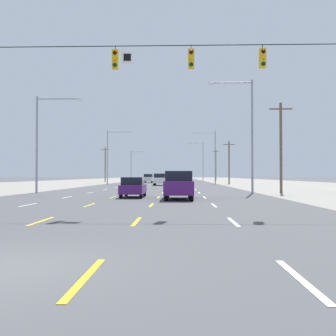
{
  "coord_description": "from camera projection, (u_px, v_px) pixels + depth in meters",
  "views": [
    {
      "loc": [
        3.28,
        -6.71,
        1.69
      ],
      "look_at": [
        0.85,
        79.81,
        3.36
      ],
      "focal_mm": 40.41,
      "sensor_mm": 36.0,
      "label": 1
    }
  ],
  "objects": [
    {
      "name": "signal_span_wire",
      "position": [
        127.0,
        102.0,
        18.59
      ],
      "size": [
        25.56,
        0.53,
        9.36
      ],
      "color": "brown",
      "rests_on": "ground"
    },
    {
      "name": "lot_apron_right",
      "position": [
        291.0,
        184.0,
        72.03
      ],
      "size": [
        28.0,
        440.0,
        0.01
      ],
      "primitive_type": "cube",
      "color": "gray",
      "rests_on": "ground"
    },
    {
      "name": "ground_plane",
      "position": [
        162.0,
        184.0,
        72.72
      ],
      "size": [
        572.0,
        572.0,
        0.0
      ],
      "primitive_type": "plane",
      "color": "#4C4C4F"
    },
    {
      "name": "suv_center_turn_mid",
      "position": [
        160.0,
        179.0,
        63.37
      ],
      "size": [
        1.98,
        4.9,
        1.98
      ],
      "color": "white",
      "rests_on": "ground"
    },
    {
      "name": "sedan_center_turn_far",
      "position": [
        170.0,
        178.0,
        133.79
      ],
      "size": [
        1.8,
        4.5,
        1.46
      ],
      "color": "red",
      "rests_on": "ground"
    },
    {
      "name": "utility_pole_right_row_1",
      "position": [
        229.0,
        162.0,
        70.84
      ],
      "size": [
        2.2,
        0.26,
        8.08
      ],
      "color": "brown",
      "rests_on": "ground"
    },
    {
      "name": "hatchback_center_turn_near",
      "position": [
        133.0,
        187.0,
        28.82
      ],
      "size": [
        1.72,
        3.9,
        1.54
      ],
      "color": "#4C196B",
      "rests_on": "ground"
    },
    {
      "name": "suv_inner_right_nearest",
      "position": [
        179.0,
        185.0,
        26.53
      ],
      "size": [
        1.98,
        4.9,
        1.98
      ],
      "color": "#4C196B",
      "rests_on": "ground"
    },
    {
      "name": "lane_markings",
      "position": [
        167.0,
        181.0,
        111.2
      ],
      "size": [
        10.64,
        227.6,
        0.01
      ],
      "color": "white",
      "rests_on": "ground"
    },
    {
      "name": "lot_apron_left",
      "position": [
        35.0,
        184.0,
        73.42
      ],
      "size": [
        28.0,
        440.0,
        0.01
      ],
      "primitive_type": "cube",
      "color": "gray",
      "rests_on": "ground"
    },
    {
      "name": "streetlight_right_row_2",
      "position": [
        202.0,
        159.0,
        106.12
      ],
      "size": [
        4.25,
        0.26,
        10.98
      ],
      "color": "gray",
      "rests_on": "ground"
    },
    {
      "name": "streetlight_left_row_2",
      "position": [
        133.0,
        164.0,
        106.64
      ],
      "size": [
        3.87,
        0.26,
        8.59
      ],
      "color": "gray",
      "rests_on": "ground"
    },
    {
      "name": "utility_pole_right_row_0",
      "position": [
        281.0,
        146.0,
        36.36
      ],
      "size": [
        2.2,
        0.26,
        8.69
      ],
      "color": "brown",
      "rests_on": "ground"
    },
    {
      "name": "streetlight_left_row_0",
      "position": [
        42.0,
        136.0,
        35.73
      ],
      "size": [
        4.5,
        0.26,
        9.18
      ],
      "color": "gray",
      "rests_on": "ground"
    },
    {
      "name": "streetlight_left_row_1",
      "position": [
        110.0,
        153.0,
        71.2
      ],
      "size": [
        4.94,
        0.26,
        10.1
      ],
      "color": "gray",
      "rests_on": "ground"
    },
    {
      "name": "utility_pole_right_row_3",
      "position": [
        216.0,
        164.0,
        119.28
      ],
      "size": [
        2.2,
        0.26,
        9.83
      ],
      "color": "brown",
      "rests_on": "ground"
    },
    {
      "name": "streetlight_right_row_1",
      "position": [
        213.0,
        153.0,
        70.65
      ],
      "size": [
        4.41,
        0.26,
        9.93
      ],
      "color": "gray",
      "rests_on": "ground"
    },
    {
      "name": "streetlight_right_row_0",
      "position": [
        248.0,
        128.0,
        35.2
      ],
      "size": [
        4.18,
        0.26,
        10.61
      ],
      "color": "gray",
      "rests_on": "ground"
    },
    {
      "name": "utility_pole_left_row_2",
      "position": [
        105.0,
        164.0,
        95.73
      ],
      "size": [
        2.2,
        0.26,
        8.85
      ],
      "color": "brown",
      "rests_on": "ground"
    },
    {
      "name": "suv_inner_left_midfar",
      "position": [
        148.0,
        178.0,
        85.84
      ],
      "size": [
        1.98,
        4.9,
        1.98
      ],
      "color": "silver",
      "rests_on": "ground"
    }
  ]
}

